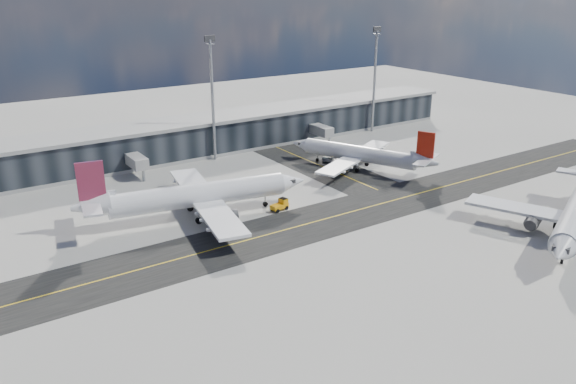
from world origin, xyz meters
name	(u,v)px	position (x,y,z in m)	size (l,w,h in m)	color
ground	(340,226)	(0.00, 0.00, 0.00)	(300.00, 300.00, 0.00)	gray
taxiway_lanes	(321,203)	(3.91, 10.74, 0.01)	(180.00, 63.00, 0.03)	black
terminal_concourse	(202,137)	(0.04, 54.93, 4.09)	(152.00, 19.80, 8.80)	black
floodlight_masts	(212,95)	(0.00, 48.00, 15.61)	(102.50, 0.70, 28.90)	gray
airliner_af	(195,196)	(-18.96, 17.69, 4.14)	(42.18, 36.17, 12.54)	white
airliner_redtail	(361,154)	(24.23, 22.80, 3.50)	(29.36, 34.04, 10.61)	white
baggage_tug	(281,205)	(-4.48, 12.07, 1.08)	(3.66, 2.29, 2.15)	#F6A10C
service_van	(333,159)	(22.08, 30.25, 0.74)	(2.44, 5.30, 1.47)	white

